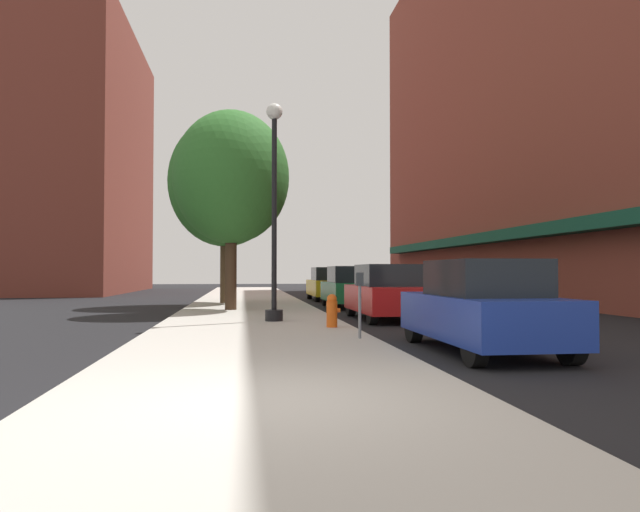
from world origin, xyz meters
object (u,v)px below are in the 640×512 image
Objects in this scene: car_green at (350,287)px; fire_hydrant at (332,310)px; tree_mid at (225,182)px; car_yellow at (329,284)px; parking_meter_near at (360,297)px; car_blue at (482,307)px; tree_near at (231,178)px; car_red at (386,293)px; lamppost at (274,207)px.

fire_hydrant is at bearing -103.18° from car_green.
tree_mid is 7.74m from car_yellow.
car_yellow is at bearing 82.00° from fire_hydrant.
parking_meter_near is at bearing -99.68° from car_green.
car_blue is (5.03, -15.24, -4.46)m from tree_mid.
car_yellow is at bearing 89.74° from car_green.
tree_near reaches higher than fire_hydrant.
car_red is at bearing 71.08° from parking_meter_near.
tree_near is 12.29m from car_blue.
tree_near is at bearing -85.69° from tree_mid.
tree_near is 1.62× the size of car_yellow.
car_blue is 1.00× the size of car_yellow.
tree_near is (-2.54, 6.82, 4.22)m from fire_hydrant.
parking_meter_near is at bearing -85.45° from fire_hydrant.
tree_mid is 1.84× the size of car_red.
tree_near is at bearing -151.94° from car_green.
parking_meter_near is 0.30× the size of car_red.
fire_hydrant is at bearing -56.55° from lamppost.
car_yellow is at bearing 88.21° from car_blue.
lamppost is 4.39m from car_red.
tree_mid is 10.55m from car_red.
car_yellow is at bearing 60.95° from tree_near.
lamppost is 1.37× the size of car_yellow.
car_blue is 7.11m from car_red.
lamppost is at bearing -103.14° from car_yellow.
tree_mid is 16.65m from car_blue.
lamppost reaches higher than parking_meter_near.
lamppost is at bearing -115.11° from car_green.
car_red is 6.07m from car_green.
car_red is (0.00, 7.11, 0.00)m from car_blue.
car_red reaches higher than fire_hydrant.
tree_mid reaches higher than tree_near.
lamppost is 13.95m from car_yellow.
car_red is (1.95, 5.69, -0.14)m from parking_meter_near.
parking_meter_near is 0.30× the size of car_yellow.
tree_mid reaches higher than parking_meter_near.
parking_meter_near reaches higher than fire_hydrant.
fire_hydrant is at bearing -96.69° from car_yellow.
tree_mid is at bearing 157.45° from car_green.
lamppost is 3.55m from fire_hydrant.
lamppost is 5.13m from parking_meter_near.
car_green is (1.95, 11.76, -0.14)m from parking_meter_near.
car_red is 1.00× the size of car_yellow.
car_blue is (2.14, -3.84, 0.29)m from fire_hydrant.
car_green is (0.00, 6.07, 0.00)m from car_red.
car_yellow reaches higher than parking_meter_near.
tree_near is at bearing -117.74° from car_yellow.
car_blue is 19.08m from car_yellow.
car_blue is (1.95, -1.42, -0.14)m from parking_meter_near.
car_blue and car_green have the same top height.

